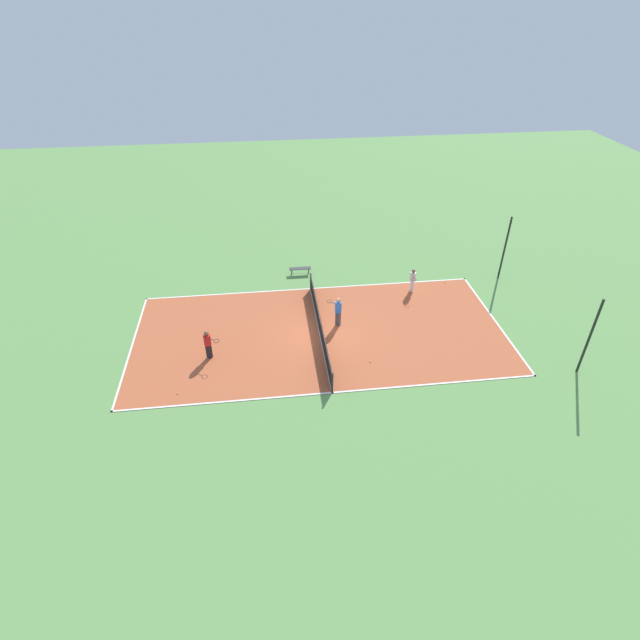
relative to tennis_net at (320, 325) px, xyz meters
name	(u,v)px	position (x,y,z in m)	size (l,w,h in m)	color
ground_plane	(320,333)	(0.00, 0.00, -0.59)	(80.00, 80.00, 0.00)	#60934C
court_surface	(320,333)	(0.00, 0.00, -0.58)	(9.74, 20.31, 0.02)	#B75633
tennis_net	(320,325)	(0.00, 0.00, 0.00)	(9.54, 0.10, 1.12)	black
bench	(300,269)	(-6.79, -0.49, -0.20)	(0.36, 1.41, 0.45)	#333338
player_near_blue	(338,310)	(-0.67, 1.09, 0.46)	(0.87, 0.91, 1.77)	#4C4C51
player_coach_red	(208,343)	(1.41, -5.90, 0.38)	(0.81, 0.95, 1.65)	black
player_near_white	(413,279)	(-3.72, 6.21, 0.31)	(0.98, 0.51, 1.55)	white
tennis_ball_left_sideline	(370,362)	(2.82, 2.25, -0.53)	(0.07, 0.07, 0.07)	#CCE033
tennis_ball_far_baseline	(178,393)	(4.01, -7.25, -0.53)	(0.07, 0.07, 0.07)	#CCE033
tennis_ball_midcourt	(445,282)	(-4.47, 8.64, -0.53)	(0.07, 0.07, 0.07)	#CCE033
fence_post_back_left	(505,248)	(-4.75, 12.34, 1.54)	(0.12, 0.12, 4.25)	black
fence_post_back_right	(590,337)	(4.75, 12.34, 1.54)	(0.12, 0.12, 4.25)	black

